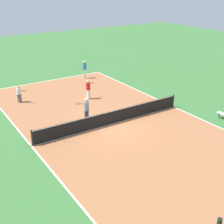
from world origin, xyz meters
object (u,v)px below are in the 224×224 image
at_px(tennis_net, 112,117).
at_px(tennis_ball_right_alley, 47,104).
at_px(tennis_ball_far_baseline, 40,95).
at_px(player_far_white, 19,93).
at_px(player_baseline_gray, 86,108).
at_px(player_near_blue, 85,68).
at_px(player_coach_red, 88,88).

distance_m(tennis_net, tennis_ball_right_alley, 6.36).
distance_m(tennis_net, tennis_ball_far_baseline, 8.32).
bearing_deg(tennis_net, player_far_white, -61.58).
height_order(player_baseline_gray, player_far_white, player_baseline_gray).
xyz_separation_m(player_near_blue, player_coach_red, (2.52, 5.30, -0.11)).
height_order(player_near_blue, player_baseline_gray, player_near_blue).
distance_m(tennis_ball_far_baseline, tennis_ball_right_alley, 2.16).
bearing_deg(player_baseline_gray, tennis_net, 176.99).
xyz_separation_m(player_far_white, tennis_ball_far_baseline, (-1.94, -0.59, -0.74)).
relative_size(player_coach_red, player_far_white, 1.18).
distance_m(player_coach_red, player_baseline_gray, 4.60).
distance_m(player_coach_red, player_far_white, 5.54).
bearing_deg(tennis_ball_right_alley, tennis_net, 111.76).
bearing_deg(player_near_blue, player_far_white, 137.76).
distance_m(player_far_white, tennis_ball_far_baseline, 2.16).
distance_m(player_baseline_gray, tennis_ball_right_alley, 4.94).
bearing_deg(player_coach_red, player_near_blue, 41.85).
distance_m(player_near_blue, player_coach_red, 5.87).
distance_m(player_baseline_gray, tennis_ball_far_baseline, 6.99).
relative_size(player_baseline_gray, tennis_ball_far_baseline, 26.23).
xyz_separation_m(player_baseline_gray, tennis_ball_far_baseline, (0.76, -6.87, -1.00)).
bearing_deg(player_near_blue, tennis_net, -172.43).
xyz_separation_m(tennis_net, tennis_ball_right_alley, (2.35, -5.89, -0.49)).
height_order(player_near_blue, tennis_ball_far_baseline, player_near_blue).
relative_size(tennis_net, player_near_blue, 6.34).
relative_size(player_far_white, tennis_ball_far_baseline, 20.26).
xyz_separation_m(player_coach_red, player_baseline_gray, (2.33, 3.96, 0.10)).
relative_size(tennis_ball_far_baseline, tennis_ball_right_alley, 1.00).
height_order(tennis_net, player_coach_red, player_coach_red).
bearing_deg(player_baseline_gray, player_coach_red, -82.25).
bearing_deg(player_coach_red, tennis_ball_far_baseline, 113.98).
bearing_deg(tennis_ball_far_baseline, player_near_blue, -156.84).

